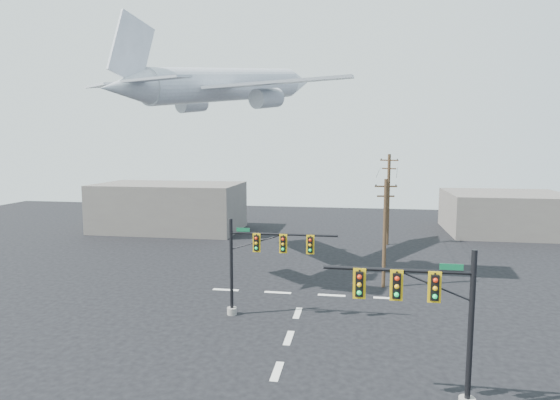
% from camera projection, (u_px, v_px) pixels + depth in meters
% --- Properties ---
extents(ground, '(120.00, 120.00, 0.00)m').
position_uv_depth(ground, '(277.00, 371.00, 22.74)').
color(ground, black).
rests_on(ground, ground).
extents(lane_markings, '(14.00, 21.20, 0.01)m').
position_uv_depth(lane_markings, '(292.00, 329.00, 27.96)').
color(lane_markings, silver).
rests_on(lane_markings, ground).
extents(signal_mast_near, '(6.38, 0.75, 6.79)m').
position_uv_depth(signal_mast_near, '(433.00, 319.00, 19.25)').
color(signal_mast_near, gray).
rests_on(signal_mast_near, ground).
extents(signal_mast_far, '(7.09, 0.69, 6.29)m').
position_uv_depth(signal_mast_far, '(258.00, 262.00, 29.60)').
color(signal_mast_far, gray).
rests_on(signal_mast_far, ground).
extents(utility_pole_a, '(1.68, 0.28, 8.38)m').
position_uv_depth(utility_pole_a, '(385.00, 231.00, 35.68)').
color(utility_pole_a, '#4B3320').
rests_on(utility_pole_a, ground).
extents(utility_pole_b, '(1.90, 0.90, 9.93)m').
position_uv_depth(utility_pole_b, '(388.00, 198.00, 50.87)').
color(utility_pole_b, '#4B3320').
rests_on(utility_pole_b, ground).
extents(power_lines, '(2.91, 15.81, 0.03)m').
position_uv_depth(power_lines, '(388.00, 172.00, 42.83)').
color(power_lines, black).
extents(airliner, '(22.12, 24.22, 6.76)m').
position_uv_depth(airliner, '(229.00, 85.00, 40.93)').
color(airliner, silver).
extents(building_left, '(18.00, 10.00, 6.00)m').
position_uv_depth(building_left, '(169.00, 207.00, 59.89)').
color(building_left, '#615C56').
rests_on(building_left, ground).
extents(building_right, '(14.00, 12.00, 5.00)m').
position_uv_depth(building_right, '(505.00, 213.00, 58.09)').
color(building_right, '#615C56').
rests_on(building_right, ground).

